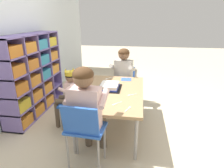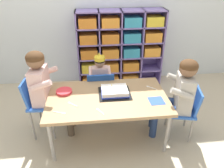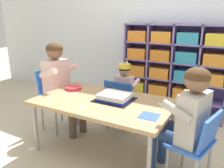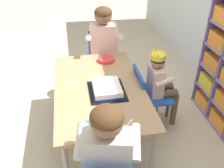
# 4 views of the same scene
# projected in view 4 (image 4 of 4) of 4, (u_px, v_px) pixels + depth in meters

# --- Properties ---
(ground) EXTENTS (16.00, 16.00, 0.00)m
(ground) POSITION_uv_depth(u_px,v_px,m) (101.00, 131.00, 2.59)
(ground) COLOR beige
(activity_table) EXTENTS (1.33, 0.80, 0.55)m
(activity_table) POSITION_uv_depth(u_px,v_px,m) (99.00, 90.00, 2.31)
(activity_table) COLOR #A37F56
(activity_table) RESTS_ON ground
(classroom_chair_blue) EXTENTS (0.38, 0.34, 0.63)m
(classroom_chair_blue) POSITION_uv_depth(u_px,v_px,m) (148.00, 93.00, 2.49)
(classroom_chair_blue) COLOR #1E4CA8
(classroom_chair_blue) RESTS_ON ground
(child_with_crown) EXTENTS (0.30, 0.31, 0.84)m
(child_with_crown) POSITION_uv_depth(u_px,v_px,m) (160.00, 80.00, 2.43)
(child_with_crown) COLOR beige
(child_with_crown) RESTS_ON ground
(classroom_chair_adult_side) EXTENTS (0.34, 0.39, 0.74)m
(classroom_chair_adult_side) POSITION_uv_depth(u_px,v_px,m) (104.00, 55.00, 3.02)
(classroom_chair_adult_side) COLOR blue
(classroom_chair_adult_side) RESTS_ON ground
(adult_helper_seated) EXTENTS (0.44, 0.42, 1.06)m
(adult_helper_seated) POSITION_uv_depth(u_px,v_px,m) (104.00, 44.00, 2.82)
(adult_helper_seated) COLOR beige
(adult_helper_seated) RESTS_ON ground
(guest_at_table_side) EXTENTS (0.47, 0.45, 0.98)m
(guest_at_table_side) POSITION_uv_depth(u_px,v_px,m) (108.00, 150.00, 1.60)
(guest_at_table_side) COLOR #B2ADA3
(guest_at_table_side) RESTS_ON ground
(birthday_cake_on_tray) EXTENTS (0.36, 0.32, 0.10)m
(birthday_cake_on_tray) POSITION_uv_depth(u_px,v_px,m) (107.00, 89.00, 2.21)
(birthday_cake_on_tray) COLOR black
(birthday_cake_on_tray) RESTS_ON activity_table
(paper_plate_stack) EXTENTS (0.18, 0.18, 0.03)m
(paper_plate_stack) POSITION_uv_depth(u_px,v_px,m) (106.00, 59.00, 2.70)
(paper_plate_stack) COLOR #DB333D
(paper_plate_stack) RESTS_ON activity_table
(paper_napkin_square) EXTENTS (0.16, 0.16, 0.00)m
(paper_napkin_square) POSITION_uv_depth(u_px,v_px,m) (90.00, 127.00, 1.84)
(paper_napkin_square) COLOR #3356B7
(paper_napkin_square) RESTS_ON activity_table
(fork_scattered_mid_table) EXTENTS (0.11, 0.10, 0.00)m
(fork_scattered_mid_table) POSITION_uv_depth(u_px,v_px,m) (84.00, 67.00, 2.59)
(fork_scattered_mid_table) COLOR white
(fork_scattered_mid_table) RESTS_ON activity_table
(fork_at_table_front_edge) EXTENTS (0.08, 0.11, 0.00)m
(fork_at_table_front_edge) POSITION_uv_depth(u_px,v_px,m) (70.00, 83.00, 2.34)
(fork_at_table_front_edge) COLOR white
(fork_at_table_front_edge) RESTS_ON activity_table
(fork_near_child_seat) EXTENTS (0.11, 0.10, 0.00)m
(fork_near_child_seat) POSITION_uv_depth(u_px,v_px,m) (128.00, 124.00, 1.87)
(fork_near_child_seat) COLOR white
(fork_near_child_seat) RESTS_ON activity_table
(fork_near_cake_tray) EXTENTS (0.12, 0.06, 0.00)m
(fork_near_cake_tray) POSITION_uv_depth(u_px,v_px,m) (70.00, 63.00, 2.66)
(fork_near_cake_tray) COLOR white
(fork_near_cake_tray) RESTS_ON activity_table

